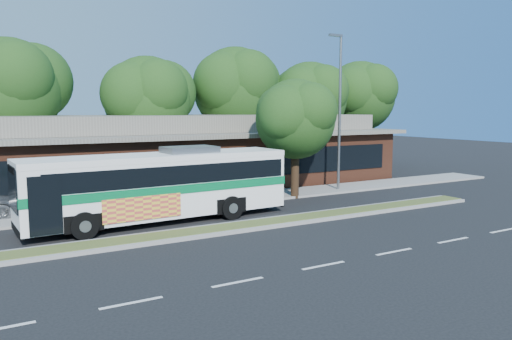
% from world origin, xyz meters
% --- Properties ---
extents(ground, '(120.00, 120.00, 0.00)m').
position_xyz_m(ground, '(0.00, 0.00, 0.00)').
color(ground, black).
rests_on(ground, ground).
extents(median_strip, '(26.00, 1.10, 0.15)m').
position_xyz_m(median_strip, '(0.00, 0.60, 0.07)').
color(median_strip, '#3F5122').
rests_on(median_strip, ground).
extents(sidewalk, '(44.00, 2.60, 0.12)m').
position_xyz_m(sidewalk, '(0.00, 6.40, 0.06)').
color(sidewalk, gray).
rests_on(sidewalk, ground).
extents(plaza_building, '(33.20, 11.20, 4.45)m').
position_xyz_m(plaza_building, '(0.00, 12.99, 2.13)').
color(plaza_building, brown).
rests_on(plaza_building, ground).
extents(lamp_post, '(0.93, 0.18, 9.07)m').
position_xyz_m(lamp_post, '(9.56, 6.00, 4.90)').
color(lamp_post, slate).
rests_on(lamp_post, ground).
extents(tree_bg_b, '(6.69, 6.00, 9.00)m').
position_xyz_m(tree_bg_b, '(-6.57, 16.14, 6.14)').
color(tree_bg_b, black).
rests_on(tree_bg_b, ground).
extents(tree_bg_c, '(6.24, 5.60, 8.26)m').
position_xyz_m(tree_bg_c, '(1.40, 15.13, 5.59)').
color(tree_bg_c, black).
rests_on(tree_bg_c, ground).
extents(tree_bg_d, '(6.91, 6.20, 9.37)m').
position_xyz_m(tree_bg_d, '(8.45, 16.15, 6.42)').
color(tree_bg_d, black).
rests_on(tree_bg_d, ground).
extents(tree_bg_e, '(6.47, 5.80, 8.50)m').
position_xyz_m(tree_bg_e, '(14.42, 15.14, 5.74)').
color(tree_bg_e, black).
rests_on(tree_bg_e, ground).
extents(tree_bg_f, '(6.69, 6.00, 8.92)m').
position_xyz_m(tree_bg_f, '(20.43, 16.14, 6.06)').
color(tree_bg_f, black).
rests_on(tree_bg_f, ground).
extents(transit_bus, '(11.48, 3.07, 3.19)m').
position_xyz_m(transit_bus, '(-2.27, 3.32, 1.78)').
color(transit_bus, white).
rests_on(transit_bus, ground).
extents(sidewalk_tree, '(4.79, 4.29, 6.43)m').
position_xyz_m(sidewalk_tree, '(6.31, 5.40, 4.38)').
color(sidewalk_tree, black).
rests_on(sidewalk_tree, ground).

